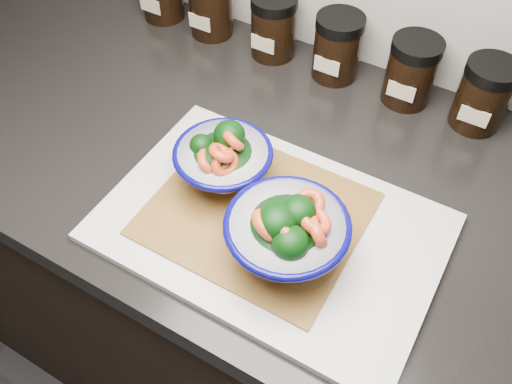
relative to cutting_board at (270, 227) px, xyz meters
The scene contains 11 objects.
cabinet 0.50m from the cutting_board, 133.72° to the left, with size 3.43×0.58×0.86m, color black.
countertop 0.16m from the cutting_board, 133.72° to the left, with size 3.50×0.60×0.04m, color black.
cutting_board is the anchor object (origin of this frame).
bamboo_mat 0.03m from the cutting_board, 168.45° to the left, with size 0.28×0.24×0.00m, color #A67232.
bowl_left 0.11m from the cutting_board, 161.18° to the left, with size 0.14×0.14×0.11m.
bowl_right 0.08m from the cutting_board, 41.21° to the right, with size 0.16×0.16×0.11m.
spice_jar_b 0.48m from the cutting_board, 132.59° to the left, with size 0.08×0.08×0.11m.
spice_jar_c 0.40m from the cutting_board, 118.53° to the left, with size 0.08×0.08×0.11m.
spice_jar_d 0.36m from the cutting_board, 101.01° to the left, with size 0.08×0.08×0.11m.
spice_jar_e 0.36m from the cutting_board, 80.04° to the left, with size 0.08×0.08×0.11m.
spice_jar_f 0.40m from the cutting_board, 63.10° to the left, with size 0.08×0.08×0.11m.
Camera 1 is at (0.31, 0.95, 1.50)m, focal length 38.00 mm.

